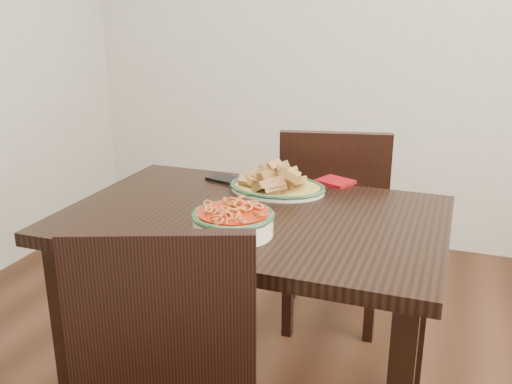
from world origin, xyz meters
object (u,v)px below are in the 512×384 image
(chair_far, at_px, (332,220))
(fish_plate, at_px, (278,178))
(smartphone, at_px, (226,179))
(dining_table, at_px, (254,246))
(noodle_bowl, at_px, (233,219))

(chair_far, height_order, fish_plate, chair_far)
(fish_plate, distance_m, smartphone, 0.22)
(dining_table, distance_m, smartphone, 0.36)
(smartphone, bearing_deg, noodle_bowl, -48.83)
(chair_far, bearing_deg, fish_plate, 64.72)
(chair_far, xyz_separation_m, fish_plate, (-0.09, -0.44, 0.30))
(noodle_bowl, relative_size, smartphone, 1.73)
(noodle_bowl, xyz_separation_m, smartphone, (-0.21, 0.45, -0.04))
(smartphone, bearing_deg, fish_plate, 3.00)
(chair_far, distance_m, fish_plate, 0.54)
(chair_far, bearing_deg, smartphone, 39.37)
(chair_far, height_order, noodle_bowl, chair_far)
(noodle_bowl, bearing_deg, dining_table, 91.77)
(chair_far, xyz_separation_m, noodle_bowl, (-0.09, -0.84, 0.29))
(dining_table, bearing_deg, fish_plate, 89.90)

